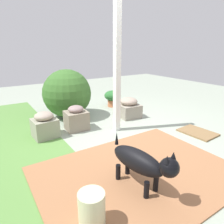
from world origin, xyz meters
The scene contains 11 objects.
ground_plane centered at (0.00, 0.00, 0.00)m, with size 12.00×12.00×0.00m, color #97A290.
brick_path centered at (-1.12, 0.56, 0.01)m, with size 1.80×2.40×0.02m, color #9C6742.
porch_pillar centered at (0.18, 0.00, 1.23)m, with size 0.10×0.10×2.45m, color white.
stone_planter_nearest centered at (0.66, -0.65, 0.21)m, with size 0.51×0.48×0.44m.
stone_planter_mid centered at (0.62, 0.62, 0.22)m, with size 0.38×0.42×0.47m.
stone_planter_far centered at (0.59, 1.21, 0.21)m, with size 0.39×0.42×0.46m.
round_shrub centered at (1.42, 0.47, 0.52)m, with size 1.05×1.05×1.05m, color #376428.
terracotta_pot_broad centered at (1.55, -0.80, 0.25)m, with size 0.43×0.43×0.42m.
dog centered at (-1.35, 0.72, 0.33)m, with size 0.84×0.33×0.58m.
ceramic_urn centered at (-1.50, 1.40, 0.17)m, with size 0.24×0.24×0.34m, color beige.
doormat centered at (-0.75, -1.15, 0.01)m, with size 0.61×0.45×0.03m, color olive.
Camera 1 is at (-2.79, 2.03, 1.52)m, focal length 32.91 mm.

